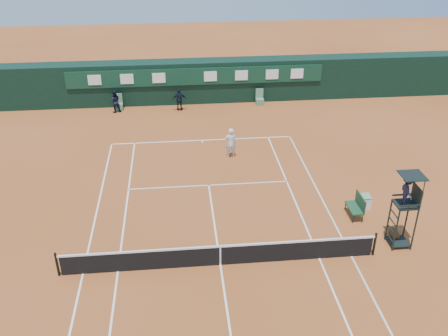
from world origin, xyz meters
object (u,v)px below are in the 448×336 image
at_px(umpire_chair, 407,196).
at_px(player_bench, 357,205).
at_px(tennis_net, 220,255).
at_px(player, 231,143).
at_px(cooler, 364,201).

distance_m(umpire_chair, player_bench, 3.15).
distance_m(tennis_net, player, 9.66).
bearing_deg(player, player_bench, 123.09).
bearing_deg(player, cooler, 129.35).
bearing_deg(player, tennis_net, 76.40).
xyz_separation_m(player_bench, cooler, (0.61, 0.69, -0.27)).
height_order(umpire_chair, cooler, umpire_chair).
relative_size(cooler, player, 0.37).
height_order(player_bench, cooler, player_bench).
height_order(cooler, player, player).
xyz_separation_m(tennis_net, umpire_chair, (7.71, 0.59, 1.95)).
height_order(tennis_net, umpire_chair, umpire_chair).
bearing_deg(player_bench, tennis_net, -156.50).
distance_m(tennis_net, cooler, 8.09).
relative_size(player_bench, cooler, 1.86).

